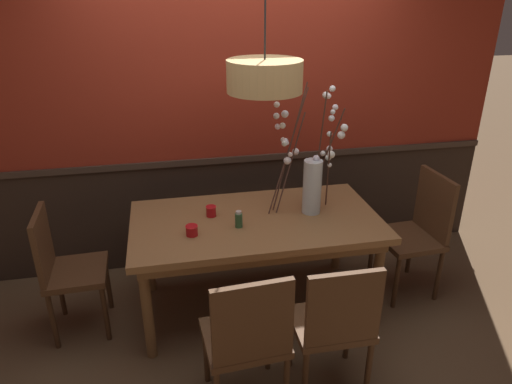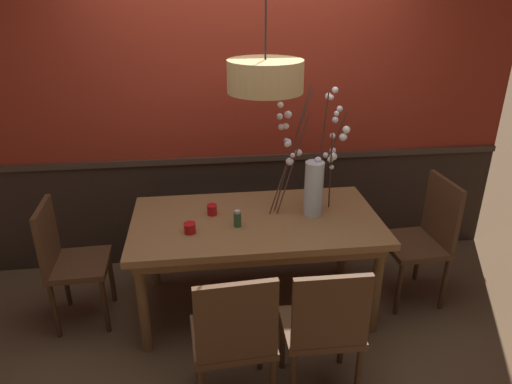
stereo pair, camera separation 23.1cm
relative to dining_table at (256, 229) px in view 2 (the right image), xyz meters
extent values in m
plane|color=brown|center=(0.00, 0.00, -0.67)|extent=(24.00, 24.00, 0.00)
cube|color=#2D2119|center=(0.00, 0.81, -0.21)|extent=(4.47, 0.12, 0.92)
cube|color=#3E2E24|center=(0.00, 0.80, 0.27)|extent=(4.47, 0.14, 0.05)
cube|color=maroon|center=(0.00, 0.81, 1.19)|extent=(4.47, 0.12, 1.89)
cube|color=olive|center=(0.00, 0.00, 0.06)|extent=(1.76, 0.94, 0.05)
cube|color=brown|center=(0.00, 0.00, 0.00)|extent=(1.65, 0.83, 0.08)
cylinder|color=brown|center=(-0.79, -0.38, -0.32)|extent=(0.07, 0.07, 0.71)
cylinder|color=brown|center=(0.79, -0.38, -0.32)|extent=(0.07, 0.07, 0.71)
cylinder|color=brown|center=(-0.79, 0.38, -0.32)|extent=(0.07, 0.07, 0.71)
cylinder|color=brown|center=(0.79, 0.38, -0.32)|extent=(0.07, 0.07, 0.71)
cube|color=#4C301C|center=(0.28, -0.82, -0.23)|extent=(0.45, 0.39, 0.04)
cube|color=#4C301C|center=(0.28, -1.00, 0.02)|extent=(0.42, 0.04, 0.45)
cylinder|color=#412917|center=(0.09, -0.65, -0.46)|extent=(0.04, 0.04, 0.42)
cylinder|color=#412917|center=(0.47, -0.66, -0.46)|extent=(0.04, 0.04, 0.42)
cylinder|color=#412917|center=(0.08, -0.99, -0.46)|extent=(0.04, 0.04, 0.42)
cylinder|color=#412917|center=(0.47, -0.99, -0.46)|extent=(0.04, 0.04, 0.42)
cube|color=#4C301C|center=(-0.24, -0.84, -0.22)|extent=(0.48, 0.45, 0.04)
cube|color=#4C301C|center=(-0.23, -1.03, 0.03)|extent=(0.43, 0.06, 0.47)
cylinder|color=#412917|center=(-0.45, -0.67, -0.46)|extent=(0.04, 0.04, 0.42)
cylinder|color=#412917|center=(-0.06, -0.65, -0.46)|extent=(0.04, 0.04, 0.42)
cube|color=#4C301C|center=(-1.26, 0.01, -0.21)|extent=(0.41, 0.44, 0.04)
cube|color=#4C301C|center=(-1.44, 0.01, 0.04)|extent=(0.05, 0.40, 0.45)
cylinder|color=#412917|center=(-1.10, 0.20, -0.45)|extent=(0.04, 0.04, 0.44)
cylinder|color=#412917|center=(-1.08, -0.16, -0.45)|extent=(0.04, 0.04, 0.44)
cylinder|color=#412917|center=(-1.43, 0.19, -0.45)|extent=(0.04, 0.04, 0.44)
cylinder|color=#412917|center=(-1.42, -0.17, -0.45)|extent=(0.04, 0.04, 0.44)
cube|color=#4C301C|center=(1.20, -0.02, -0.21)|extent=(0.45, 0.48, 0.04)
cube|color=#4C301C|center=(1.40, -0.01, 0.06)|extent=(0.06, 0.43, 0.50)
cylinder|color=#412917|center=(1.03, -0.23, -0.45)|extent=(0.04, 0.04, 0.44)
cylinder|color=#412917|center=(1.01, 0.17, -0.45)|extent=(0.04, 0.04, 0.44)
cylinder|color=#412917|center=(1.40, -0.21, -0.45)|extent=(0.04, 0.04, 0.44)
cylinder|color=#412917|center=(1.37, 0.19, -0.45)|extent=(0.04, 0.04, 0.44)
cube|color=#4C301C|center=(-0.25, 0.79, -0.21)|extent=(0.46, 0.44, 0.04)
cube|color=#4C301C|center=(-0.25, 0.99, 0.03)|extent=(0.43, 0.04, 0.45)
cylinder|color=#412917|center=(-0.06, 0.60, -0.45)|extent=(0.04, 0.04, 0.43)
cylinder|color=#412917|center=(-0.45, 0.61, -0.45)|extent=(0.04, 0.04, 0.43)
cylinder|color=#412917|center=(-0.05, 0.97, -0.45)|extent=(0.04, 0.04, 0.43)
cylinder|color=#412917|center=(-0.44, 0.98, -0.45)|extent=(0.04, 0.04, 0.43)
cube|color=#4C301C|center=(0.29, 0.78, -0.21)|extent=(0.41, 0.44, 0.04)
cube|color=#4C301C|center=(0.30, 0.98, 0.03)|extent=(0.38, 0.04, 0.43)
cylinder|color=#412917|center=(0.46, 0.59, -0.45)|extent=(0.04, 0.04, 0.44)
cylinder|color=#412917|center=(0.12, 0.60, -0.45)|extent=(0.04, 0.04, 0.44)
cylinder|color=#412917|center=(0.47, 0.97, -0.45)|extent=(0.04, 0.04, 0.44)
cylinder|color=#412917|center=(0.12, 0.97, -0.45)|extent=(0.04, 0.04, 0.44)
cylinder|color=silver|center=(0.41, 0.03, 0.28)|extent=(0.13, 0.13, 0.40)
cylinder|color=silver|center=(0.41, 0.03, 0.13)|extent=(0.12, 0.12, 0.09)
cylinder|color=#472D23|center=(0.29, 0.19, 0.53)|extent=(0.29, 0.20, 0.89)
sphere|color=white|center=(0.26, 0.25, 0.77)|extent=(0.05, 0.05, 0.05)
sphere|color=white|center=(0.33, 0.20, 0.50)|extent=(0.05, 0.05, 0.05)
sphere|color=white|center=(0.21, 0.30, 0.82)|extent=(0.04, 0.04, 0.04)
sphere|color=white|center=(0.28, 0.16, 0.49)|extent=(0.04, 0.04, 0.04)
cylinder|color=#472D23|center=(0.28, 0.19, 0.51)|extent=(0.36, 0.29, 0.85)
sphere|color=white|center=(0.26, 0.19, 0.57)|extent=(0.03, 0.03, 0.03)
sphere|color=white|center=(0.25, 0.19, 0.57)|extent=(0.04, 0.04, 0.04)
sphere|color=white|center=(0.25, 0.24, 0.58)|extent=(0.04, 0.04, 0.04)
cylinder|color=#472D23|center=(0.52, 0.09, 0.47)|extent=(0.19, 0.18, 0.76)
sphere|color=white|center=(0.56, 0.12, 0.53)|extent=(0.05, 0.05, 0.05)
sphere|color=white|center=(0.57, 0.15, 0.74)|extent=(0.04, 0.04, 0.04)
sphere|color=white|center=(0.62, 0.20, 0.81)|extent=(0.04, 0.04, 0.04)
sphere|color=white|center=(0.55, 0.12, 0.64)|extent=(0.04, 0.04, 0.04)
sphere|color=white|center=(0.51, 0.10, 0.50)|extent=(0.04, 0.04, 0.04)
sphere|color=white|center=(0.58, 0.16, 0.79)|extent=(0.04, 0.04, 0.04)
cylinder|color=#472D23|center=(0.29, 0.16, 0.43)|extent=(0.27, 0.23, 0.68)
sphere|color=white|center=(0.29, 0.19, 0.48)|extent=(0.04, 0.04, 0.04)
sphere|color=white|center=(0.26, 0.16, 0.44)|extent=(0.06, 0.06, 0.06)
sphere|color=white|center=(0.20, 0.27, 0.75)|extent=(0.05, 0.05, 0.05)
sphere|color=white|center=(0.21, 0.26, 0.67)|extent=(0.04, 0.04, 0.04)
sphere|color=white|center=(0.26, 0.22, 0.57)|extent=(0.04, 0.04, 0.04)
sphere|color=white|center=(0.25, 0.25, 0.68)|extent=(0.05, 0.05, 0.05)
cylinder|color=#472D23|center=(0.46, 0.05, 0.53)|extent=(0.03, 0.13, 0.88)
sphere|color=white|center=(0.50, 0.05, 0.92)|extent=(0.04, 0.04, 0.04)
sphere|color=white|center=(0.44, 0.04, 0.49)|extent=(0.05, 0.05, 0.05)
sphere|color=white|center=(0.49, 0.07, 0.93)|extent=(0.05, 0.05, 0.05)
sphere|color=white|center=(0.53, 0.06, 0.97)|extent=(0.04, 0.04, 0.04)
cylinder|color=#472D23|center=(0.53, 0.03, 0.40)|extent=(0.08, 0.19, 0.63)
sphere|color=white|center=(0.52, 0.03, 0.50)|extent=(0.04, 0.04, 0.04)
sphere|color=white|center=(0.54, 0.02, 0.52)|extent=(0.05, 0.05, 0.05)
sphere|color=white|center=(0.58, -0.02, 0.67)|extent=(0.05, 0.05, 0.05)
sphere|color=white|center=(0.53, 0.01, 0.45)|extent=(0.03, 0.03, 0.03)
sphere|color=white|center=(0.60, -0.03, 0.72)|extent=(0.05, 0.05, 0.05)
cylinder|color=red|center=(-0.46, -0.15, 0.12)|extent=(0.08, 0.08, 0.07)
torus|color=red|center=(-0.46, -0.15, 0.15)|extent=(0.08, 0.08, 0.01)
cylinder|color=silver|center=(-0.46, -0.15, 0.11)|extent=(0.05, 0.05, 0.04)
cylinder|color=red|center=(-0.31, 0.10, 0.12)|extent=(0.07, 0.07, 0.08)
torus|color=red|center=(-0.31, 0.10, 0.16)|extent=(0.08, 0.08, 0.01)
cylinder|color=silver|center=(-0.31, 0.10, 0.11)|extent=(0.05, 0.05, 0.04)
cylinder|color=#2D5633|center=(-0.14, -0.10, 0.14)|extent=(0.05, 0.05, 0.10)
cylinder|color=beige|center=(-0.14, -0.10, 0.19)|extent=(0.04, 0.04, 0.02)
cylinder|color=tan|center=(0.06, 0.03, 1.07)|extent=(0.49, 0.49, 0.20)
sphere|color=#F9EAB7|center=(0.06, 0.03, 1.04)|extent=(0.14, 0.14, 0.14)
camera|label=1|loc=(-0.59, -2.88, 1.60)|focal=32.67mm
camera|label=2|loc=(-0.36, -2.92, 1.60)|focal=32.67mm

